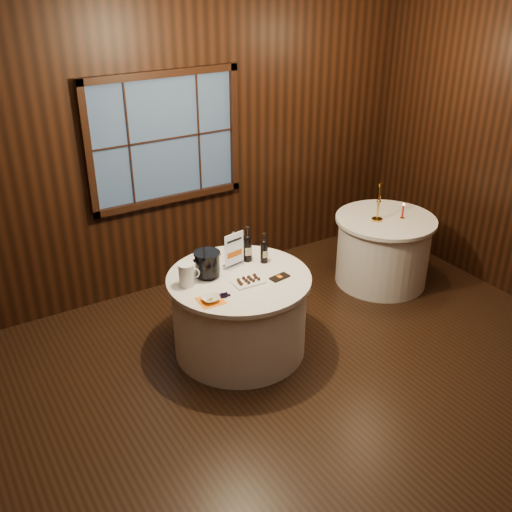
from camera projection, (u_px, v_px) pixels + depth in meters
ground at (302, 411)px, 4.85m from camera, size 6.00×6.00×0.00m
back_wall at (164, 149)px, 6.03m from camera, size 6.00×0.10×3.00m
main_table at (240, 313)px, 5.43m from camera, size 1.28×1.28×0.77m
side_table at (383, 250)px, 6.59m from camera, size 1.08×1.08×0.77m
sign_stand at (234, 255)px, 5.38m from camera, size 0.21×0.13×0.34m
port_bottle_left at (247, 246)px, 5.46m from camera, size 0.08×0.09×0.34m
port_bottle_right at (264, 250)px, 5.45m from camera, size 0.07×0.08×0.29m
ice_bucket at (207, 264)px, 5.21m from camera, size 0.23×0.23×0.24m
chocolate_plate at (248, 281)px, 5.16m from camera, size 0.28×0.19×0.04m
chocolate_box at (280, 277)px, 5.23m from camera, size 0.19×0.12×0.01m
grape_bunch at (224, 294)px, 4.95m from camera, size 0.15×0.08×0.03m
glass_pitcher at (187, 274)px, 5.08m from camera, size 0.19×0.14×0.20m
orange_napkin at (211, 301)px, 4.89m from camera, size 0.21×0.21×0.00m
cracker_bowl at (211, 299)px, 4.88m from camera, size 0.15×0.15×0.04m
brass_candlestick at (378, 207)px, 6.29m from camera, size 0.12×0.12×0.42m
red_candle at (403, 213)px, 6.37m from camera, size 0.05×0.05×0.17m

